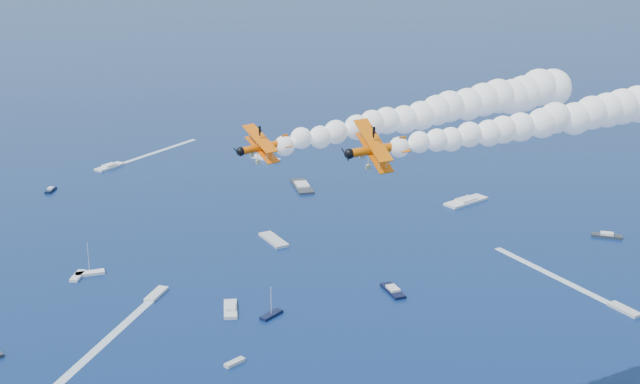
{
  "coord_description": "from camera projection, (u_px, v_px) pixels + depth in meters",
  "views": [
    {
      "loc": [
        8.41,
        -89.01,
        85.76
      ],
      "look_at": [
        0.82,
        18.26,
        49.44
      ],
      "focal_mm": 48.5,
      "sensor_mm": 36.0,
      "label": 1
    }
  ],
  "objects": [
    {
      "name": "smoke_trail_trail",
      "position": [
        428.0,
        113.0,
        121.61
      ],
      "size": [
        52.09,
        46.17,
        9.52
      ],
      "primitive_type": null,
      "rotation": [
        0.0,
        0.0,
        3.67
      ],
      "color": "white"
    },
    {
      "name": "smoke_trail_lead",
      "position": [
        548.0,
        121.0,
        117.95
      ],
      "size": [
        51.7,
        37.76,
        9.52
      ],
      "primitive_type": null,
      "rotation": [
        0.0,
        0.0,
        3.52
      ],
      "color": "white"
    },
    {
      "name": "spectator_boats",
      "position": [
        313.0,
        251.0,
        221.76
      ],
      "size": [
        210.57,
        177.17,
        0.7
      ],
      "color": "silver",
      "rests_on": "ground"
    },
    {
      "name": "biplane_trail",
      "position": [
        264.0,
        147.0,
        111.8
      ],
      "size": [
        10.63,
        11.57,
        7.05
      ],
      "primitive_type": null,
      "rotation": [
        -0.22,
        0.07,
        3.67
      ],
      "color": "#F05D05"
    },
    {
      "name": "boat_wakes",
      "position": [
        263.0,
        236.0,
        232.64
      ],
      "size": [
        142.65,
        176.74,
        0.04
      ],
      "color": "white",
      "rests_on": "ground"
    },
    {
      "name": "biplane_lead",
      "position": [
        377.0,
        149.0,
        111.37
      ],
      "size": [
        11.75,
        13.31,
        9.24
      ],
      "primitive_type": null,
      "rotation": [
        -0.35,
        0.07,
        3.52
      ],
      "color": "#DB5D04"
    }
  ]
}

